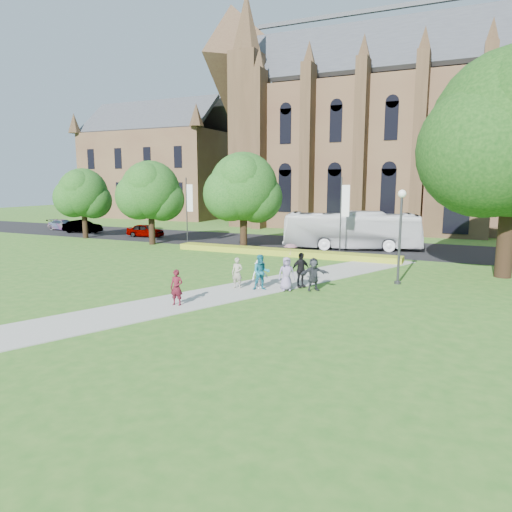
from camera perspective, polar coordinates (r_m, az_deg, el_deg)
The scene contains 24 objects.
ground at distance 22.94m, azimuth -3.94°, elevation -5.06°, with size 160.00×160.00×0.00m, color #2E681F.
road at distance 41.32m, azimuth 9.33°, elevation 1.32°, with size 160.00×10.00×0.02m, color black.
footpath at distance 23.79m, azimuth -2.79°, elevation -4.47°, with size 3.20×30.00×0.04m, color #B2B2A8.
flower_hedge at distance 35.49m, azimuth 3.34°, elevation 0.47°, with size 18.00×1.40×0.45m, color gold.
cathedral at distance 59.70m, azimuth 24.62°, elevation 15.55°, with size 52.60×18.25×28.00m.
building_west at distance 76.07m, azimuth -11.75°, elevation 11.82°, with size 22.00×14.00×18.30m.
streetlamp at distance 26.32m, azimuth 17.61°, elevation 3.68°, with size 0.44×0.44×5.24m.
street_tree_0 at distance 42.18m, azimuth -13.06°, elevation 8.00°, with size 5.20×5.20×7.50m.
street_tree_1 at distance 37.86m, azimuth -1.59°, elevation 8.64°, with size 5.60×5.60×8.05m.
street_tree_2 at distance 48.89m, azimuth -20.81°, elevation 7.39°, with size 4.80×4.80×6.95m.
banner_pole_0 at distance 35.82m, azimuth 10.73°, elevation 5.50°, with size 0.70×0.10×6.00m.
banner_pole_1 at distance 41.43m, azimuth -8.53°, elevation 6.06°, with size 0.70×0.10×6.00m.
tour_coach at distance 39.21m, azimuth 11.83°, elevation 3.16°, with size 2.66×11.36×3.16m, color white.
car_0 at distance 48.25m, azimuth -13.65°, elevation 3.12°, with size 1.54×3.83×1.31m, color gray.
car_1 at distance 54.13m, azimuth -20.87°, elevation 3.47°, with size 1.48×4.24×1.40m, color gray.
car_2 at distance 57.96m, azimuth -22.90°, elevation 3.61°, with size 1.70×4.19×1.22m, color gray.
pedestrian_0 at distance 21.31m, azimuth -9.90°, elevation -3.89°, with size 0.61×0.40×1.66m, color #53131F.
pedestrian_1 at distance 23.91m, azimuth 0.65°, elevation -2.04°, with size 0.91×0.71×1.87m, color #1A6D83.
pedestrian_2 at distance 24.29m, azimuth 0.47°, elevation -2.26°, with size 1.00×0.57×1.54m, color silver.
pedestrian_3 at distance 24.61m, azimuth 5.60°, elevation -1.74°, with size 1.10×0.46×1.88m, color black.
pedestrian_4 at distance 23.87m, azimuth 3.83°, elevation -2.22°, with size 0.86×0.56×1.76m, color gray.
pedestrian_5 at distance 23.96m, azimuth 7.21°, elevation -2.27°, with size 1.60×0.51×1.73m, color #2B2E34.
pedestrian_6 at distance 24.28m, azimuth -2.37°, elevation -2.13°, with size 0.60×0.40×1.66m, color gray.
parasol at distance 23.69m, azimuth 4.36°, elevation 0.60°, with size 0.69×0.69×0.61m, color pink.
Camera 1 is at (10.59, -19.53, 5.71)m, focal length 32.00 mm.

